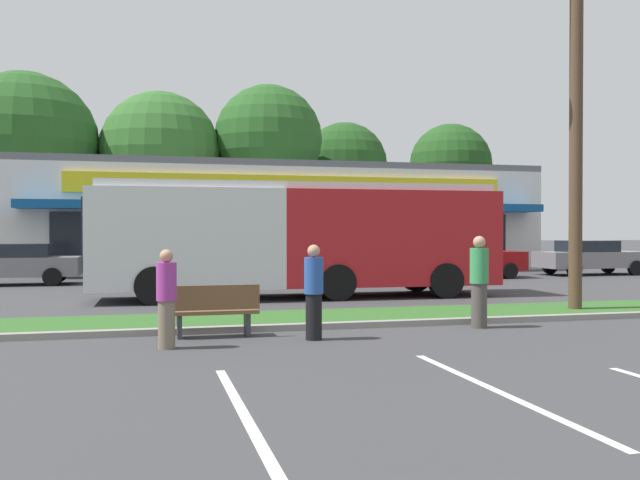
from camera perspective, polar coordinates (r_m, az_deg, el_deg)
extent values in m
cube|color=#2D5B23|center=(15.48, 7.50, -6.12)|extent=(56.00, 2.20, 0.12)
cube|color=gray|center=(14.36, 9.33, -6.67)|extent=(56.00, 0.24, 0.12)
cube|color=silver|center=(7.42, -6.18, -14.18)|extent=(0.12, 4.80, 0.01)
cube|color=silver|center=(8.73, 14.36, -11.92)|extent=(0.12, 4.80, 0.01)
cube|color=silver|center=(37.78, -4.20, 1.52)|extent=(24.71, 13.66, 4.81)
cube|color=black|center=(31.04, -1.97, -0.10)|extent=(20.75, 0.08, 2.50)
cube|color=#0F4C8C|center=(30.42, -1.70, 2.78)|extent=(23.23, 1.40, 0.35)
cube|color=yellow|center=(31.07, -1.95, 4.52)|extent=(19.77, 0.16, 0.87)
cube|color=slate|center=(37.90, -4.20, 5.38)|extent=(24.71, 13.66, 0.30)
cylinder|color=#473323|center=(43.24, -23.05, 0.70)|extent=(0.44, 0.44, 3.80)
sphere|color=#23511E|center=(43.52, -23.09, 7.28)|extent=(8.24, 8.24, 8.24)
cylinder|color=#473323|center=(43.01, -13.00, 0.86)|extent=(0.44, 0.44, 3.99)
sphere|color=#2D6026|center=(43.27, -13.02, 7.10)|extent=(7.22, 7.22, 7.22)
cylinder|color=#473323|center=(43.42, -4.27, 1.62)|extent=(0.44, 0.44, 5.12)
sphere|color=#23511E|center=(43.79, -4.27, 8.28)|extent=(6.72, 6.72, 6.72)
cylinder|color=#473323|center=(48.44, 2.04, 1.03)|extent=(0.44, 0.44, 4.26)
sphere|color=#1E4719|center=(48.65, 2.04, 6.17)|extent=(5.95, 5.95, 5.95)
cylinder|color=#473323|center=(50.79, 10.67, 1.11)|extent=(0.44, 0.44, 4.44)
sphere|color=#1E4719|center=(51.01, 10.68, 6.09)|extent=(5.89, 5.89, 5.89)
cylinder|color=#4C3826|center=(17.40, 20.32, 13.36)|extent=(0.30, 0.30, 11.45)
cube|color=#AD191E|center=(20.50, 5.31, 0.17)|extent=(6.37, 2.69, 2.70)
cube|color=silver|center=(19.47, -10.95, 0.12)|extent=(5.23, 2.67, 2.70)
cube|color=silver|center=(19.87, -1.79, 4.33)|extent=(11.08, 2.55, 0.20)
cube|color=black|center=(21.12, -2.48, 1.51)|extent=(10.56, 0.30, 1.19)
cube|color=black|center=(19.55, -18.63, 1.05)|extent=(0.11, 2.17, 1.51)
cylinder|color=black|center=(18.34, -13.50, -3.68)|extent=(1.01, 0.32, 1.00)
cylinder|color=black|center=(20.68, -13.44, -3.18)|extent=(1.01, 0.32, 1.00)
cylinder|color=black|center=(18.94, 1.47, -3.52)|extent=(1.01, 0.32, 1.00)
cylinder|color=black|center=(21.21, -0.12, -3.05)|extent=(1.01, 0.32, 1.00)
cylinder|color=black|center=(19.96, 10.30, -3.31)|extent=(1.01, 0.32, 1.00)
cylinder|color=black|center=(22.13, 7.89, -2.90)|extent=(1.01, 0.32, 1.00)
cube|color=brown|center=(12.70, -8.74, -5.87)|extent=(1.60, 0.45, 0.06)
cube|color=brown|center=(12.48, -8.65, -4.70)|extent=(1.60, 0.06, 0.44)
cube|color=#333338|center=(12.80, -6.01, -6.83)|extent=(0.08, 0.36, 0.45)
cube|color=#333338|center=(12.68, -11.49, -6.91)|extent=(0.08, 0.36, 0.45)
cube|color=maroon|center=(28.59, 12.18, -1.68)|extent=(4.30, 1.74, 0.76)
cube|color=black|center=(28.47, 11.80, -0.43)|extent=(1.94, 1.53, 0.49)
cylinder|color=black|center=(29.95, 13.76, -2.30)|extent=(0.64, 0.22, 0.64)
cylinder|color=black|center=(28.51, 15.32, -2.46)|extent=(0.64, 0.22, 0.64)
cylinder|color=black|center=(28.79, 9.06, -2.41)|extent=(0.64, 0.22, 0.64)
cylinder|color=black|center=(27.29, 10.44, -2.59)|extent=(0.64, 0.22, 0.64)
cube|color=slate|center=(32.32, 21.45, -1.50)|extent=(4.78, 1.87, 0.68)
cube|color=black|center=(32.16, 21.11, -0.47)|extent=(2.15, 1.65, 0.48)
cylinder|color=black|center=(33.93, 22.60, -1.98)|extent=(0.64, 0.22, 0.64)
cylinder|color=black|center=(32.52, 24.49, -2.11)|extent=(0.64, 0.22, 0.64)
cylinder|color=black|center=(32.23, 18.38, -2.10)|extent=(0.64, 0.22, 0.64)
cylinder|color=black|center=(30.75, 20.18, -2.25)|extent=(0.64, 0.22, 0.64)
cube|color=slate|center=(26.68, -23.85, -2.01)|extent=(4.41, 1.81, 0.66)
cube|color=black|center=(26.62, -23.39, -0.79)|extent=(1.98, 1.59, 0.47)
cylinder|color=black|center=(25.65, -21.15, -2.84)|extent=(0.64, 0.22, 0.64)
cylinder|color=black|center=(27.35, -20.72, -2.62)|extent=(0.64, 0.22, 0.64)
cylinder|color=#726651|center=(11.59, -12.50, -6.81)|extent=(0.28, 0.28, 0.78)
cylinder|color=#99338C|center=(11.52, -12.51, -3.36)|extent=(0.33, 0.33, 0.62)
sphere|color=tan|center=(11.50, -12.52, -1.29)|extent=(0.21, 0.21, 0.21)
cylinder|color=black|center=(12.23, -0.52, -6.33)|extent=(0.29, 0.29, 0.81)
cylinder|color=#264C99|center=(12.16, -0.52, -2.94)|extent=(0.34, 0.34, 0.64)
sphere|color=tan|center=(12.14, -0.52, -0.91)|extent=(0.22, 0.22, 0.22)
cylinder|color=#47423D|center=(14.08, 12.95, -5.28)|extent=(0.31, 0.31, 0.88)
cylinder|color=#338C4C|center=(14.02, 12.96, -2.08)|extent=(0.37, 0.37, 0.69)
sphere|color=tan|center=(14.00, 12.96, -0.17)|extent=(0.24, 0.24, 0.24)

